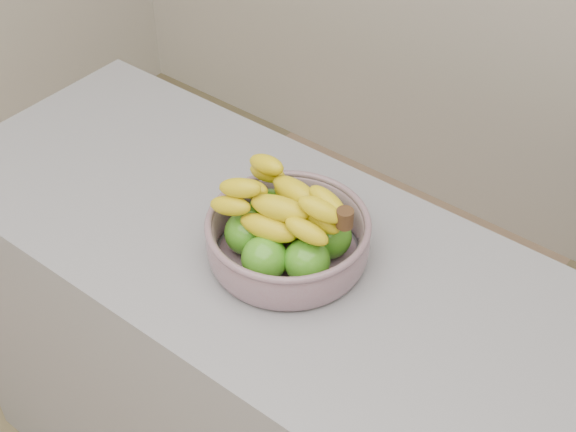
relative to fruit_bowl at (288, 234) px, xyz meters
name	(u,v)px	position (x,y,z in m)	size (l,w,h in m)	color
fruit_bowl	(288,234)	(0.00, 0.00, 0.00)	(0.30, 0.30, 0.17)	#8E97AA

